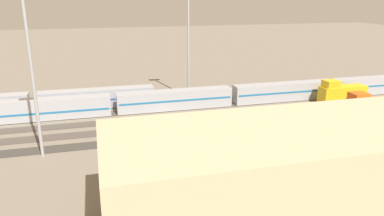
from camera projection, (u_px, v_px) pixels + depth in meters
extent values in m
plane|color=#756B5B|center=(166.00, 118.00, 68.75)|extent=(400.00, 400.00, 0.00)
cube|color=#3D3833|center=(157.00, 103.00, 77.96)|extent=(140.00, 2.80, 0.12)
cube|color=#4C443D|center=(161.00, 110.00, 73.35)|extent=(140.00, 2.80, 0.12)
cube|color=#4C443D|center=(166.00, 118.00, 68.74)|extent=(140.00, 2.80, 0.12)
cube|color=#4C443D|center=(171.00, 127.00, 64.12)|extent=(140.00, 2.80, 0.12)
cube|color=#3D3833|center=(178.00, 137.00, 59.51)|extent=(140.00, 2.80, 0.12)
cube|color=#A8AAB2|center=(378.00, 85.00, 85.43)|extent=(23.00, 3.00, 3.80)
cube|color=#1E6B9E|center=(379.00, 84.00, 85.37)|extent=(22.40, 3.06, 0.36)
cube|color=#A8AAB2|center=(284.00, 92.00, 79.46)|extent=(23.00, 3.00, 3.80)
cube|color=#1E6B9E|center=(284.00, 91.00, 79.41)|extent=(22.40, 3.06, 0.36)
cube|color=#A8AAB2|center=(175.00, 99.00, 73.49)|extent=(23.00, 3.00, 3.80)
cube|color=#1E6B9E|center=(175.00, 99.00, 73.45)|extent=(22.40, 3.06, 0.36)
cube|color=#A8AAB2|center=(46.00, 109.00, 67.51)|extent=(23.00, 3.00, 3.80)
cube|color=#1E6B9E|center=(47.00, 111.00, 67.63)|extent=(22.40, 3.06, 0.36)
cube|color=#A8AAB2|center=(97.00, 98.00, 74.36)|extent=(23.00, 3.00, 3.80)
cube|color=#285193|center=(97.00, 98.00, 74.38)|extent=(22.40, 3.06, 0.36)
cube|color=#D85914|center=(371.00, 109.00, 68.00)|extent=(10.00, 3.00, 3.60)
cube|color=#D85914|center=(359.00, 97.00, 66.52)|extent=(3.00, 2.70, 1.40)
cube|color=gold|center=(342.00, 94.00, 77.54)|extent=(10.00, 3.00, 3.60)
cube|color=gold|center=(331.00, 84.00, 76.06)|extent=(3.00, 2.70, 1.40)
cylinder|color=#9EA0A5|center=(188.00, 45.00, 79.06)|extent=(0.44, 0.44, 23.51)
cylinder|color=#9EA0A5|center=(31.00, 68.00, 48.79)|extent=(0.44, 0.44, 25.50)
cube|color=tan|center=(321.00, 170.00, 37.33)|extent=(43.37, 14.24, 10.06)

